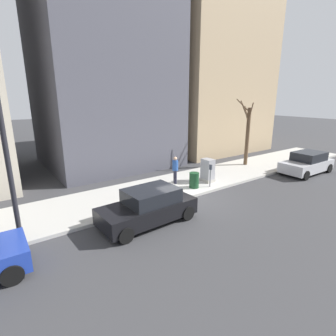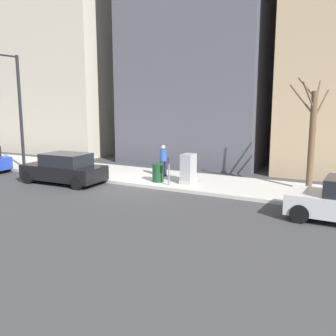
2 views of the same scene
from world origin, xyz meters
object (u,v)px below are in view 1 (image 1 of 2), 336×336
parking_meter (210,173)px  office_block_center (101,30)px  trash_bin (194,180)px  parked_car_black (149,207)px  bare_tree (247,134)px  pedestrian_near_meter (175,168)px  utility_box (208,170)px  office_tower_left (203,72)px  parked_car_silver (307,163)px  streetlamp (4,137)px

parking_meter → office_block_center: office_block_center is taller
parking_meter → trash_bin: size_ratio=1.50×
parked_car_black → bare_tree: bare_tree is taller
bare_tree → parking_meter: bearing=110.1°
parking_meter → pedestrian_near_meter: (1.73, 1.26, 0.11)m
utility_box → office_tower_left: bearing=-40.6°
bare_tree → parked_car_black: bearing=108.3°
parked_car_silver → office_block_center: (11.29, 10.08, 9.25)m
parked_car_silver → streetlamp: (1.42, 17.80, 3.28)m
parked_car_silver → utility_box: (2.44, 7.31, 0.11)m
parked_car_silver → parked_car_black: same height
parked_car_black → utility_box: bearing=-70.1°
trash_bin → office_tower_left: bearing=-44.2°
parked_car_black → utility_box: utility_box is taller
utility_box → bare_tree: bearing=-76.1°
trash_bin → parked_car_black: bearing=114.3°
parked_car_black → streetlamp: bearing=72.3°
streetlamp → bare_tree: streetlamp is taller
streetlamp → pedestrian_near_meter: 9.30m
streetlamp → utility_box: bearing=-84.5°
parked_car_black → parking_meter: (1.48, -5.13, 0.24)m
parked_car_silver → pedestrian_near_meter: bearing=71.4°
bare_tree → pedestrian_near_meter: 7.35m
utility_box → parked_car_black: bearing=112.1°
parking_meter → office_tower_left: bearing=-40.2°
bare_tree → trash_bin: bare_tree is taller
utility_box → trash_bin: utility_box is taller
utility_box → pedestrian_near_meter: bearing=64.8°
parked_car_black → pedestrian_near_meter: (3.21, -3.87, 0.35)m
parked_car_black → pedestrian_near_meter: 5.04m
bare_tree → office_tower_left: 9.88m
office_tower_left → office_block_center: size_ratio=0.77×
office_block_center → parked_car_silver: bearing=-138.2°
parked_car_silver → office_tower_left: bearing=-2.1°
streetlamp → office_block_center: office_block_center is taller
parking_meter → bare_tree: bare_tree is taller
office_tower_left → pedestrian_near_meter: bearing=130.6°
pedestrian_near_meter → parked_car_silver: bearing=96.3°
bare_tree → office_block_center: bearing=47.0°
utility_box → trash_bin: size_ratio=1.59×
parking_meter → office_tower_left: office_tower_left is taller
trash_bin → pedestrian_near_meter: 1.43m
utility_box → bare_tree: size_ratio=0.29×
pedestrian_near_meter → bare_tree: bearing=119.8°
office_block_center → streetlamp: bearing=142.0°
parking_meter → office_block_center: (9.70, 2.16, 9.01)m
parking_meter → office_tower_left: (10.20, -8.62, 6.66)m
bare_tree → trash_bin: (-1.72, 6.77, -1.96)m
parked_car_black → pedestrian_near_meter: bearing=-52.6°
parking_meter → utility_box: utility_box is taller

